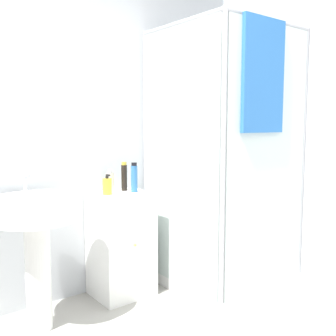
{
  "coord_description": "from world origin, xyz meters",
  "views": [
    {
      "loc": [
        -1.1,
        -1.04,
        1.31
      ],
      "look_at": [
        0.57,
        1.11,
        1.0
      ],
      "focal_mm": 42.0,
      "sensor_mm": 36.0,
      "label": 1
    }
  ],
  "objects_px": {
    "shampoo_bottle_tall_black": "(124,177)",
    "shampoo_bottle_blue": "(134,178)",
    "sink": "(36,229)",
    "soap_dispenser": "(107,186)",
    "lotion_bottle_white": "(110,182)"
  },
  "relations": [
    {
      "from": "lotion_bottle_white",
      "to": "sink",
      "type": "bearing_deg",
      "value": -161.46
    },
    {
      "from": "soap_dispenser",
      "to": "shampoo_bottle_blue",
      "type": "relative_size",
      "value": 0.67
    },
    {
      "from": "soap_dispenser",
      "to": "lotion_bottle_white",
      "type": "relative_size",
      "value": 0.86
    },
    {
      "from": "sink",
      "to": "shampoo_bottle_tall_black",
      "type": "height_order",
      "value": "shampoo_bottle_tall_black"
    },
    {
      "from": "shampoo_bottle_tall_black",
      "to": "shampoo_bottle_blue",
      "type": "bearing_deg",
      "value": -77.97
    },
    {
      "from": "shampoo_bottle_tall_black",
      "to": "lotion_bottle_white",
      "type": "xyz_separation_m",
      "value": [
        -0.11,
        0.03,
        -0.03
      ]
    },
    {
      "from": "soap_dispenser",
      "to": "lotion_bottle_white",
      "type": "distance_m",
      "value": 0.13
    },
    {
      "from": "sink",
      "to": "lotion_bottle_white",
      "type": "relative_size",
      "value": 5.66
    },
    {
      "from": "shampoo_bottle_blue",
      "to": "lotion_bottle_white",
      "type": "xyz_separation_m",
      "value": [
        -0.13,
        0.13,
        -0.04
      ]
    },
    {
      "from": "sink",
      "to": "soap_dispenser",
      "type": "xyz_separation_m",
      "value": [
        0.57,
        0.12,
        0.2
      ]
    },
    {
      "from": "sink",
      "to": "shampoo_bottle_blue",
      "type": "bearing_deg",
      "value": 6.21
    },
    {
      "from": "soap_dispenser",
      "to": "lotion_bottle_white",
      "type": "xyz_separation_m",
      "value": [
        0.08,
        0.1,
        0.01
      ]
    },
    {
      "from": "sink",
      "to": "shampoo_bottle_blue",
      "type": "distance_m",
      "value": 0.83
    },
    {
      "from": "shampoo_bottle_tall_black",
      "to": "lotion_bottle_white",
      "type": "bearing_deg",
      "value": 166.73
    },
    {
      "from": "sink",
      "to": "shampoo_bottle_blue",
      "type": "relative_size",
      "value": 4.4
    }
  ]
}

